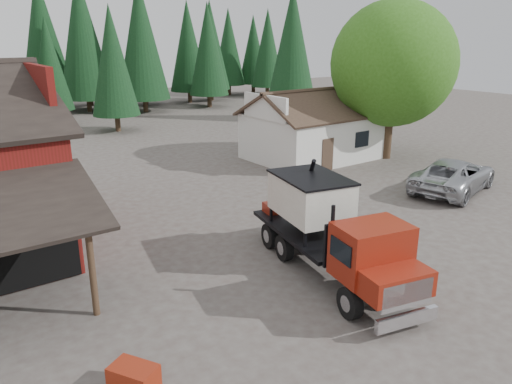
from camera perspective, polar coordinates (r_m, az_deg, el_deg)
ground at (r=16.88m, az=3.33°, el=-10.91°), size 120.00×120.00×0.00m
farmhouse at (r=33.79m, az=6.50°, el=6.66°), size 8.60×6.42×4.65m
deciduous_tree at (r=34.11m, az=15.43°, el=13.46°), size 8.00×8.00×10.20m
conifer_backdrop at (r=54.82m, az=-25.97°, el=7.48°), size 76.00×16.00×16.00m
near_pine_b at (r=44.24m, az=-16.08°, el=14.22°), size 3.96×3.96×10.40m
near_pine_c at (r=48.90m, az=4.16°, el=16.29°), size 4.84×4.84×12.40m
feed_truck at (r=17.29m, az=8.52°, el=-4.04°), size 3.91×8.48×3.70m
silver_car at (r=28.48m, az=21.65°, el=1.79°), size 6.81×4.33×1.75m
equip_box at (r=12.93m, az=-13.79°, el=-19.88°), size 1.16×1.30×0.60m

